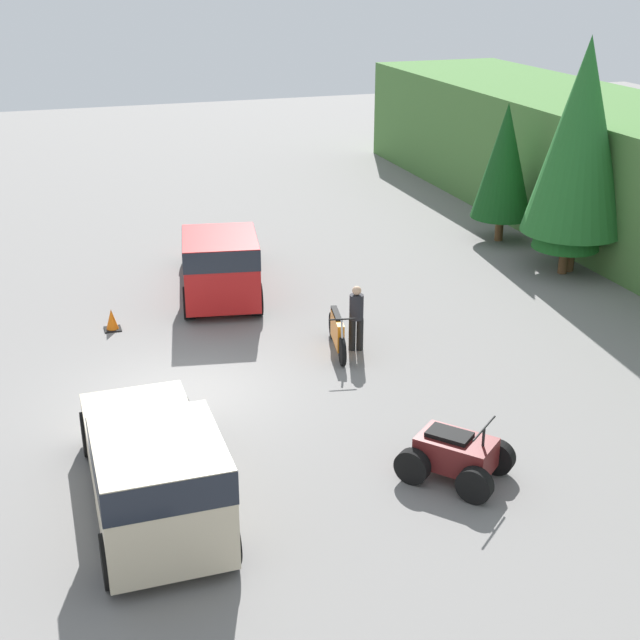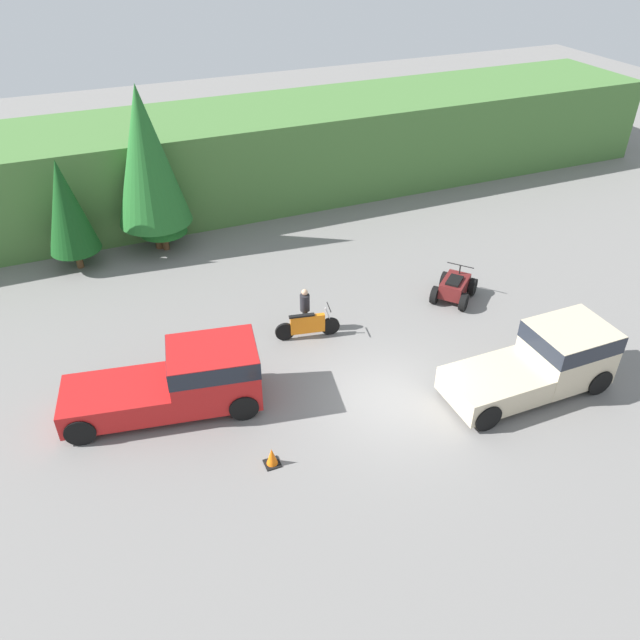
% 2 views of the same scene
% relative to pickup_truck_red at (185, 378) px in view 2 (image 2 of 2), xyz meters
% --- Properties ---
extents(ground_plane, '(80.00, 80.00, 0.00)m').
position_rel_pickup_truck_red_xyz_m(ground_plane, '(5.56, -2.03, -1.02)').
color(ground_plane, slate).
extents(hillside_backdrop, '(44.00, 6.00, 4.16)m').
position_rel_pickup_truck_red_xyz_m(hillside_backdrop, '(5.56, 13.97, 1.06)').
color(hillside_backdrop, '#477538').
rests_on(hillside_backdrop, ground_plane).
extents(tree_left, '(1.97, 1.97, 4.47)m').
position_rel_pickup_truck_red_xyz_m(tree_left, '(-2.17, 9.80, 1.61)').
color(tree_left, brown).
rests_on(tree_left, ground_plane).
extents(tree_mid_left, '(2.97, 2.97, 6.74)m').
position_rel_pickup_truck_red_xyz_m(tree_mid_left, '(1.14, 10.27, 2.94)').
color(tree_mid_left, brown).
rests_on(tree_mid_left, ground_plane).
extents(tree_mid_right, '(1.95, 1.95, 4.44)m').
position_rel_pickup_truck_red_xyz_m(tree_mid_right, '(1.33, 9.99, 1.59)').
color(tree_mid_right, brown).
rests_on(tree_mid_right, ground_plane).
extents(pickup_truck_red, '(5.81, 2.92, 1.95)m').
position_rel_pickup_truck_red_xyz_m(pickup_truck_red, '(0.00, 0.00, 0.00)').
color(pickup_truck_red, red).
rests_on(pickup_truck_red, ground_plane).
extents(pickup_truck_second, '(5.09, 2.05, 1.95)m').
position_rel_pickup_truck_red_xyz_m(pickup_truck_second, '(10.11, -3.28, -0.00)').
color(pickup_truck_second, beige).
rests_on(pickup_truck_second, ground_plane).
extents(dirt_bike, '(2.19, 0.69, 1.13)m').
position_rel_pickup_truck_red_xyz_m(dirt_bike, '(4.51, 1.82, -0.56)').
color(dirt_bike, black).
rests_on(dirt_bike, ground_plane).
extents(quad_atv, '(2.23, 2.17, 1.17)m').
position_rel_pickup_truck_red_xyz_m(quad_atv, '(10.40, 2.00, -0.56)').
color(quad_atv, black).
rests_on(quad_atv, ground_plane).
extents(rider_person, '(0.42, 0.42, 1.61)m').
position_rel_pickup_truck_red_xyz_m(rider_person, '(4.59, 2.27, -0.14)').
color(rider_person, black).
rests_on(rider_person, ground_plane).
extents(traffic_cone, '(0.42, 0.42, 0.55)m').
position_rel_pickup_truck_red_xyz_m(traffic_cone, '(1.52, -3.12, -0.77)').
color(traffic_cone, black).
rests_on(traffic_cone, ground_plane).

